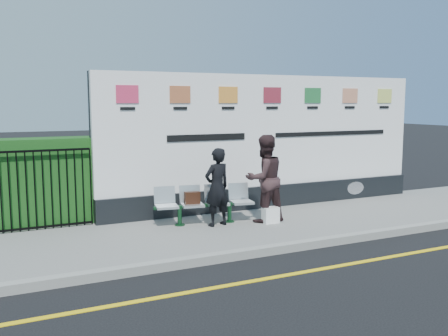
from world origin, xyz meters
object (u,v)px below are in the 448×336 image
object	(u,v)px
woman_right	(264,178)
woman_left	(217,187)
billboard	(270,150)
bench	(205,213)

from	to	relation	value
woman_right	woman_left	bearing A→B (deg)	-10.50
billboard	woman_right	distance (m)	1.56
billboard	bench	world-z (taller)	billboard
bench	woman_right	world-z (taller)	woman_right
bench	woman_left	bearing A→B (deg)	-48.54
bench	woman_left	size ratio (longest dim) A/B	1.28
bench	woman_left	distance (m)	0.62
bench	woman_left	world-z (taller)	woman_left
bench	woman_right	size ratio (longest dim) A/B	1.11
woman_left	woman_right	bearing A→B (deg)	163.19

